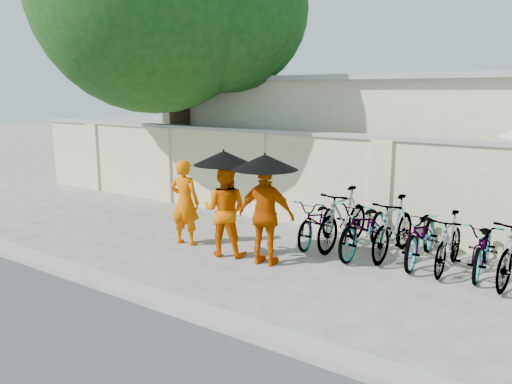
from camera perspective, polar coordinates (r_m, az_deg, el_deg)
The scene contains 17 objects.
ground at distance 8.99m, azimuth -5.72°, elevation -7.74°, with size 80.00×80.00×0.00m, color #A39C92.
kerb at distance 7.84m, azimuth -13.93°, elevation -10.50°, with size 40.00×0.16×0.12m, color gray.
compound_wall at distance 10.83m, azimuth 9.33°, elevation 0.93°, with size 20.00×0.30×2.00m, color #F0E0C4.
building_behind at distance 13.96m, azimuth 19.95°, elevation 5.22°, with size 14.00×6.00×3.20m, color silver.
shade_tree at distance 13.34m, azimuth -10.16°, elevation 20.55°, with size 6.70×6.20×8.20m.
monk_left at distance 9.75m, azimuth -8.14°, elevation -1.17°, with size 0.61×0.40×1.68m, color #E66400.
monk_center at distance 9.02m, azimuth -3.57°, elevation -2.09°, with size 0.82×0.64×1.68m, color #E05B00.
parasol_center at distance 8.75m, azimuth -3.72°, elevation 3.92°, with size 1.08×1.08×0.98m.
monk_right at distance 8.50m, azimuth 1.19°, elevation -2.71°, with size 1.02×0.42×1.74m, color #C04700.
parasol_right at distance 8.25m, azimuth 1.02°, elevation 3.45°, with size 1.11×1.11×0.94m.
bike_0 at distance 9.83m, azimuth 7.10°, elevation -3.28°, with size 0.61×1.76×0.92m, color #9C9CAF.
bike_1 at distance 9.65m, azimuth 9.93°, elevation -2.96°, with size 0.54×1.92×1.15m, color #9C9CAF.
bike_2 at distance 9.36m, azimuth 12.34°, elevation -3.87°, with size 0.69×1.98×1.04m, color #9C9CAF.
bike_3 at distance 9.28m, azimuth 15.46°, elevation -3.94°, with size 0.52×1.84×1.10m, color #9C9CAF.
bike_4 at distance 9.17m, azimuth 18.43°, elevation -4.62°, with size 0.67×1.92×1.01m, color #9C9CAF.
bike_5 at distance 8.88m, azimuth 21.18°, elevation -5.40°, with size 0.46×1.63×0.98m, color #9C9CAF.
bike_6 at distance 9.00m, azimuth 24.58°, elevation -5.65°, with size 0.61×1.76×0.92m, color #9C9CAF.
Camera 1 is at (5.55, -6.44, 2.94)m, focal length 35.00 mm.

